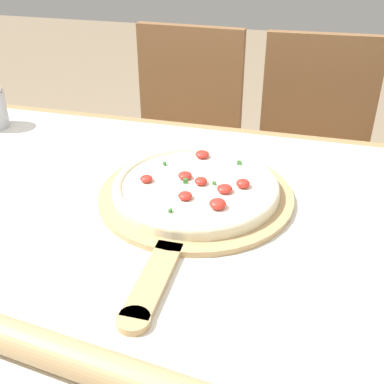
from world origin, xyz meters
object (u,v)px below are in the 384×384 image
object	(u,v)px
rolling_pin	(100,368)
chair_right	(313,152)
pizza_peel	(193,199)
pizza	(196,187)
chair_left	(183,138)

from	to	relation	value
rolling_pin	chair_right	world-z (taller)	chair_right
pizza_peel	rolling_pin	xyz separation A→B (m)	(-0.00, -0.43, 0.02)
pizza	chair_right	distance (m)	0.80
rolling_pin	chair_left	xyz separation A→B (m)	(-0.23, 1.18, -0.24)
pizza_peel	chair_left	xyz separation A→B (m)	(-0.23, 0.75, -0.22)
pizza_peel	chair_left	distance (m)	0.81
pizza	chair_left	xyz separation A→B (m)	(-0.23, 0.73, -0.24)
chair_right	pizza_peel	bearing A→B (deg)	-110.02
chair_left	pizza_peel	bearing A→B (deg)	-70.75
pizza	rolling_pin	xyz separation A→B (m)	(-0.00, -0.45, -0.00)
pizza_peel	chair_right	xyz separation A→B (m)	(0.23, 0.75, -0.22)
pizza_peel	pizza	world-z (taller)	pizza
pizza	pizza_peel	bearing A→B (deg)	-91.15
chair_left	chair_right	size ratio (longest dim) A/B	1.00
pizza	chair_right	world-z (taller)	chair_right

